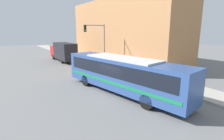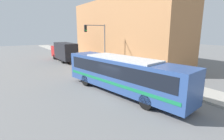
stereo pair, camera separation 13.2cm
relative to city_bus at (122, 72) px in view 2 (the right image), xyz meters
The scene contains 10 objects.
ground_plane 1.88m from the city_bus, behind, with size 120.00×120.00×0.00m, color slate.
sidewalk 20.90m from the city_bus, 74.53° to the left, with size 3.12×70.00×0.15m.
building_facade 17.52m from the city_bus, 53.92° to the left, with size 6.00×25.61×10.51m.
city_bus is the anchor object (origin of this frame).
delivery_truck 18.70m from the city_bus, 86.27° to the left, with size 2.20×8.37×3.22m.
fire_hydrant 6.39m from the city_bus, 42.67° to the left, with size 0.20×0.27×0.66m.
traffic_light_pole 11.50m from the city_bus, 70.78° to the left, with size 3.28×0.35×5.97m.
parking_meter 9.88m from the city_bus, 62.16° to the left, with size 0.14×0.14×1.34m.
pedestrian_near_corner 12.08m from the city_bus, 64.49° to the left, with size 0.34×0.34×1.83m.
pedestrian_mid_block 12.32m from the city_bus, 61.82° to the left, with size 0.34×0.34×1.73m.
Camera 2 is at (-8.02, -11.53, 5.23)m, focal length 28.00 mm.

